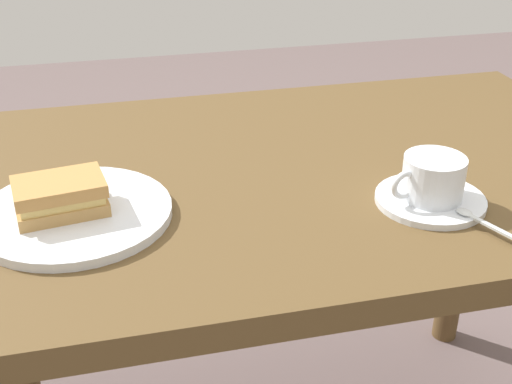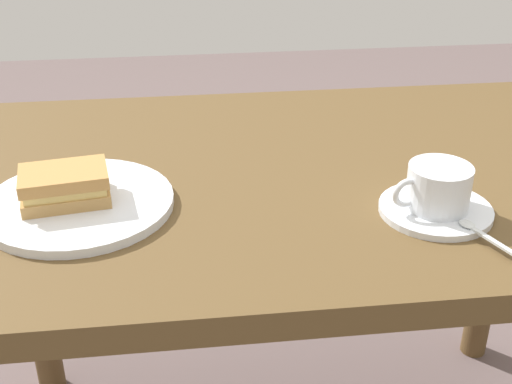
{
  "view_description": "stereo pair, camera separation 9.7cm",
  "coord_description": "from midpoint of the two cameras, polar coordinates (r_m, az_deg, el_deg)",
  "views": [
    {
      "loc": [
        -0.28,
        -0.96,
        1.19
      ],
      "look_at": [
        -0.09,
        -0.13,
        0.73
      ],
      "focal_mm": 47.44,
      "sensor_mm": 36.0,
      "label": 1
    },
    {
      "loc": [
        -0.19,
        -0.98,
        1.19
      ],
      "look_at": [
        -0.09,
        -0.13,
        0.73
      ],
      "focal_mm": 47.44,
      "sensor_mm": 36.0,
      "label": 2
    }
  ],
  "objects": [
    {
      "name": "coffee_saucer",
      "position": [
        1.02,
        11.88,
        -0.73
      ],
      "size": [
        0.16,
        0.16,
        0.01
      ],
      "primitive_type": "cylinder",
      "color": "silver",
      "rests_on": "dining_table"
    },
    {
      "name": "sandwich_front",
      "position": [
        0.99,
        -18.9,
        -0.4
      ],
      "size": [
        0.13,
        0.1,
        0.05
      ],
      "color": "#B5874B",
      "rests_on": "sandwich_plate"
    },
    {
      "name": "coffee_cup",
      "position": [
        1.0,
        12.02,
        1.2
      ],
      "size": [
        0.12,
        0.09,
        0.06
      ],
      "color": "silver",
      "rests_on": "coffee_saucer"
    },
    {
      "name": "dining_table",
      "position": [
        1.16,
        0.28,
        -2.17
      ],
      "size": [
        1.2,
        0.74,
        0.7
      ],
      "color": "brown",
      "rests_on": "ground_plane"
    },
    {
      "name": "spoon",
      "position": [
        0.97,
        15.32,
        -2.2
      ],
      "size": [
        0.05,
        0.1,
        0.01
      ],
      "color": "silver",
      "rests_on": "coffee_saucer"
    },
    {
      "name": "sandwich_plate",
      "position": [
        1.01,
        -17.74,
        -1.82
      ],
      "size": [
        0.28,
        0.28,
        0.01
      ],
      "primitive_type": "cylinder",
      "color": "silver",
      "rests_on": "dining_table"
    }
  ]
}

